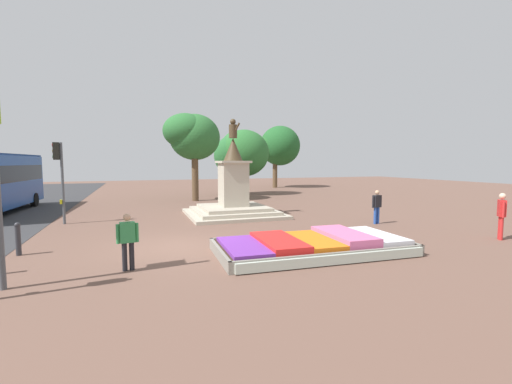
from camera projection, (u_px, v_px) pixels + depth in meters
ground_plane at (179, 247)px, 11.75m from camera, size 92.37×92.37×0.00m
flower_planter at (315, 245)px, 11.01m from camera, size 6.30×3.29×0.58m
statue_monument at (233, 197)px, 18.61m from camera, size 4.90×4.90×5.21m
traffic_light_mid_block at (59, 168)px, 15.83m from camera, size 0.41×0.29×3.81m
pedestrian_with_handbag at (377, 205)px, 16.05m from camera, size 0.57×0.26×1.59m
pedestrian_near_planter at (128, 238)px, 9.09m from camera, size 0.57×0.26×1.54m
pedestrian_crossing_plaza at (502, 213)px, 12.74m from camera, size 0.42×0.44×1.75m
kerb_bollard_north at (18, 238)px, 10.60m from camera, size 0.17×0.17×1.04m
park_tree_far_left at (278, 146)px, 39.16m from camera, size 4.80×4.88×7.06m
park_tree_behind_statue at (240, 153)px, 30.47m from camera, size 4.89×4.19×5.79m
park_tree_far_right at (192, 135)px, 25.61m from camera, size 4.25×4.03×6.51m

